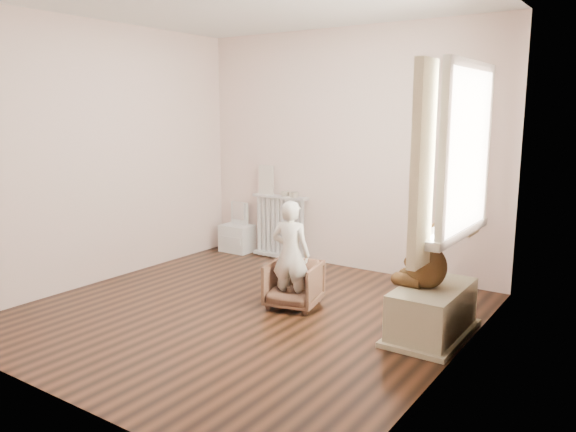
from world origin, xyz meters
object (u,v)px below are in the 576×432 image
Objects in this scene: radiator at (280,226)px; plush_cat at (451,213)px; toy_bench at (432,311)px; child at (291,254)px; teddy_bear at (427,252)px; toy_vanity at (237,230)px; armchair at (294,284)px.

radiator is 2.87m from plush_cat.
radiator is 2.64m from toy_bench.
radiator is 0.89× the size of toy_bench.
child is 1.21m from teddy_bear.
teddy_bear is at bearing -29.73° from radiator.
teddy_bear is (2.26, -1.29, 0.28)m from radiator.
plush_cat is at bearing -18.29° from teddy_bear.
toy_vanity is at bearing -50.16° from child.
radiator is at bearing 150.82° from teddy_bear.
plush_cat reaches higher than armchair.
child is at bearing 179.83° from plush_cat.
teddy_bear is at bearing 171.71° from child.
teddy_bear reaches higher than radiator.
child reaches higher than radiator.
toy_bench is (2.32, -1.26, -0.19)m from radiator.
teddy_bear reaches higher than toy_bench.
teddy_bear is (-0.05, -0.03, 0.47)m from toy_bench.
teddy_bear reaches higher than toy_vanity.
toy_bench is at bearing 143.86° from plush_cat.
radiator reaches higher than toy_vanity.
plush_cat is at bearing -35.52° from toy_bench.
radiator is at bearing 151.47° from toy_bench.
teddy_bear is (2.90, -1.26, 0.40)m from toy_vanity.
toy_bench is at bearing 173.15° from child.
radiator is 1.74m from child.
toy_vanity is at bearing 130.89° from armchair.
armchair is at bearing 177.77° from plush_cat.
toy_vanity is 3.18m from teddy_bear.
teddy_bear is at bearing -23.56° from toy_vanity.
child is 1.13× the size of toy_bench.
child reaches higher than toy_bench.
armchair is at bearing -37.17° from toy_vanity.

